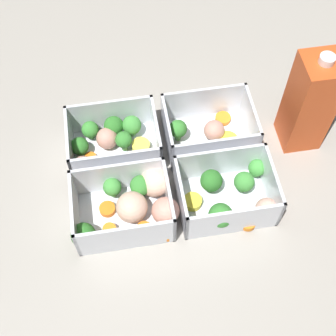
# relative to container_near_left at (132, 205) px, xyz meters

# --- Properties ---
(ground_plane) EXTENTS (4.00, 4.00, 0.00)m
(ground_plane) POSITION_rel_container_near_left_xyz_m (0.07, 0.06, -0.03)
(ground_plane) COLOR gray
(container_near_left) EXTENTS (0.18, 0.13, 0.07)m
(container_near_left) POSITION_rel_container_near_left_xyz_m (0.00, 0.00, 0.00)
(container_near_left) COLOR silver
(container_near_left) RESTS_ON ground_plane
(container_near_right) EXTENTS (0.16, 0.12, 0.07)m
(container_near_right) POSITION_rel_container_near_left_xyz_m (0.16, -0.01, 0.00)
(container_near_right) COLOR silver
(container_near_right) RESTS_ON ground_plane
(container_far_left) EXTENTS (0.17, 0.13, 0.07)m
(container_far_left) POSITION_rel_container_near_left_xyz_m (-0.03, 0.13, -0.00)
(container_far_left) COLOR silver
(container_far_left) RESTS_ON ground_plane
(container_far_right) EXTENTS (0.15, 0.12, 0.07)m
(container_far_right) POSITION_rel_container_near_left_xyz_m (0.15, 0.12, -0.00)
(container_far_right) COLOR silver
(container_far_right) RESTS_ON ground_plane
(juice_carton) EXTENTS (0.07, 0.07, 0.20)m
(juice_carton) POSITION_rel_container_near_left_xyz_m (0.31, 0.10, 0.07)
(juice_carton) COLOR #D14C1E
(juice_carton) RESTS_ON ground_plane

